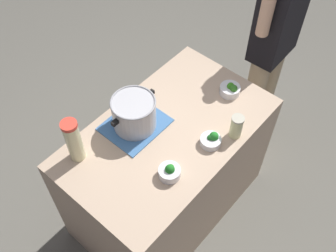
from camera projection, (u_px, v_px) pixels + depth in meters
name	position (u px, v px, depth m)	size (l,w,h in m)	color
ground_plane	(168.00, 203.00, 2.97)	(8.00, 8.00, 0.00)	#66635A
counter_slab	(168.00, 172.00, 2.63)	(1.26, 0.75, 0.87)	tan
dish_cloth	(135.00, 125.00, 2.31)	(0.34, 0.30, 0.01)	teal
cooking_pot	(134.00, 113.00, 2.23)	(0.32, 0.25, 0.20)	#B7B7BC
lemonade_pitcher	(74.00, 141.00, 2.07)	(0.09, 0.09, 0.28)	beige
mason_jar	(236.00, 127.00, 2.21)	(0.07, 0.07, 0.15)	beige
broccoli_bowl_front	(170.00, 172.00, 2.08)	(0.12, 0.12, 0.09)	silver
broccoli_bowl_center	(230.00, 89.00, 2.44)	(0.12, 0.12, 0.08)	silver
broccoli_bowl_back	(211.00, 140.00, 2.21)	(0.12, 0.12, 0.08)	silver
person_cook	(273.00, 45.00, 2.70)	(0.50, 0.21, 1.62)	tan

